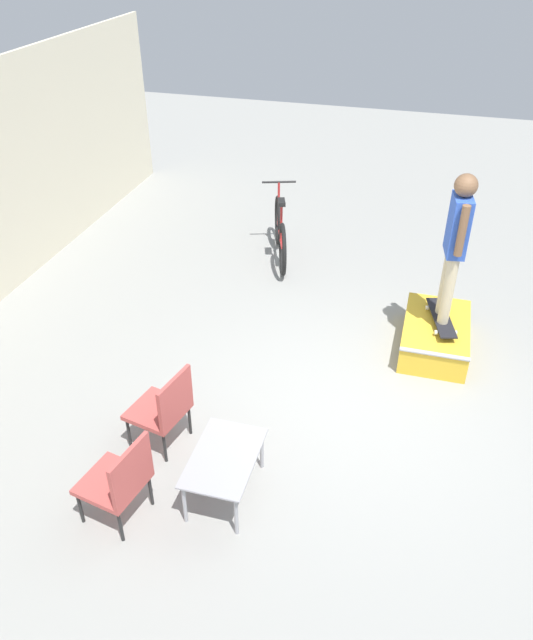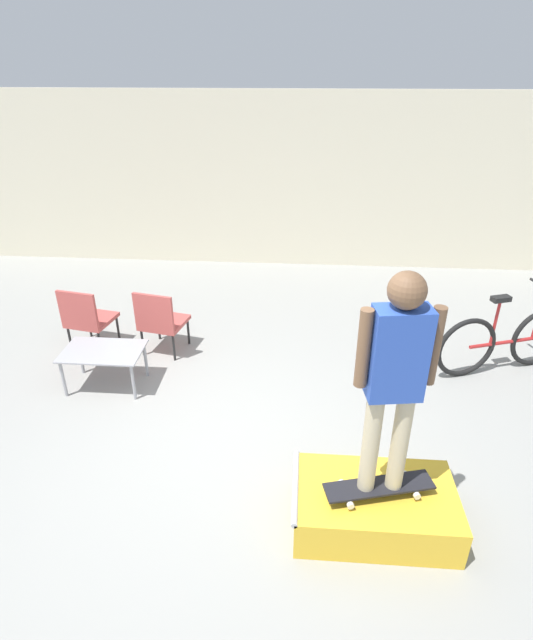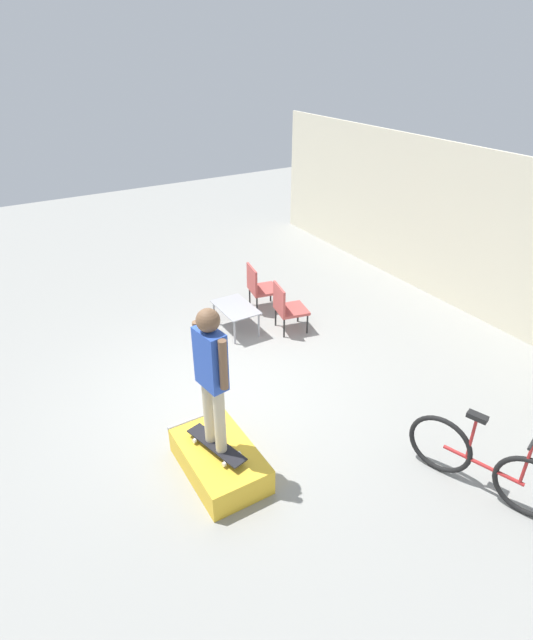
# 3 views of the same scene
# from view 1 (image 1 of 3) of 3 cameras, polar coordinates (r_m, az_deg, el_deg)

# --- Properties ---
(ground_plane) EXTENTS (24.00, 24.00, 0.00)m
(ground_plane) POSITION_cam_1_polar(r_m,az_deg,el_deg) (6.99, 7.90, -7.91)
(ground_plane) COLOR gray
(skate_ramp_box) EXTENTS (1.32, 0.78, 0.38)m
(skate_ramp_box) POSITION_cam_1_polar(r_m,az_deg,el_deg) (7.97, 15.16, -1.37)
(skate_ramp_box) COLOR gold
(skate_ramp_box) RESTS_ON ground_plane
(skateboard_on_ramp) EXTENTS (0.89, 0.41, 0.07)m
(skateboard_on_ramp) POSITION_cam_1_polar(r_m,az_deg,el_deg) (7.83, 15.68, 0.21)
(skateboard_on_ramp) COLOR black
(skateboard_on_ramp) RESTS_ON skate_ramp_box
(person_skater) EXTENTS (0.57, 0.25, 1.80)m
(person_skater) POSITION_cam_1_polar(r_m,az_deg,el_deg) (7.31, 16.97, 7.28)
(person_skater) COLOR #C6B793
(person_skater) RESTS_ON skateboard_on_ramp
(coffee_table) EXTENTS (0.90, 0.58, 0.48)m
(coffee_table) POSITION_cam_1_polar(r_m,az_deg,el_deg) (5.79, -3.89, -12.74)
(coffee_table) COLOR #9E9EA3
(coffee_table) RESTS_ON ground_plane
(patio_chair_left) EXTENTS (0.61, 0.61, 0.90)m
(patio_chair_left) POSITION_cam_1_polar(r_m,az_deg,el_deg) (5.69, -13.25, -13.97)
(patio_chair_left) COLOR black
(patio_chair_left) RESTS_ON ground_plane
(patio_chair_right) EXTENTS (0.62, 0.62, 0.90)m
(patio_chair_right) POSITION_cam_1_polar(r_m,az_deg,el_deg) (6.28, -9.31, -7.84)
(patio_chair_right) COLOR black
(patio_chair_right) RESTS_ON ground_plane
(bicycle) EXTENTS (1.72, 0.69, 1.09)m
(bicycle) POSITION_cam_1_polar(r_m,az_deg,el_deg) (9.64, 1.26, 7.97)
(bicycle) COLOR black
(bicycle) RESTS_ON ground_plane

